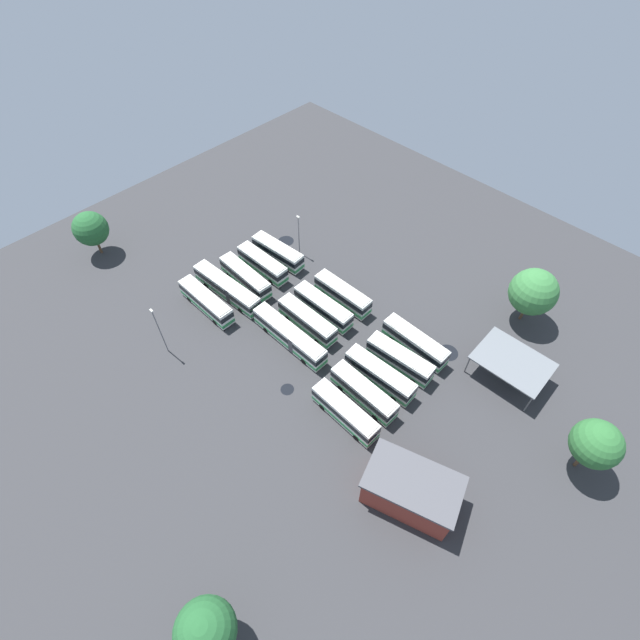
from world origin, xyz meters
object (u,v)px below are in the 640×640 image
(bus_row2_slot0, at_px, (278,252))
(tree_north_edge, at_px, (596,444))
(lamp_post_mid_lot, at_px, (299,234))
(bus_row1_slot2, at_px, (307,320))
(tree_south_edge, at_px, (205,631))
(bus_row2_slot3, at_px, (227,288))
(bus_row0_slot2, at_px, (380,375))
(bus_row1_slot0, at_px, (343,294))
(bus_row2_slot4, at_px, (206,301))
(lamp_post_far_corner, at_px, (159,330))
(bus_row1_slot1, at_px, (323,307))
(bus_row2_slot1, at_px, (263,264))
(bus_row0_slot4, at_px, (345,412))
(depot_building, at_px, (411,490))
(bus_row2_slot2, at_px, (245,277))
(bus_row1_slot3, at_px, (290,336))
(tree_northeast, at_px, (91,229))
(tree_west_edge, at_px, (533,292))
(bus_row0_slot0, at_px, (415,342))
(maintenance_shelter, at_px, (513,361))
(bus_row0_slot1, at_px, (400,359))
(bus_row0_slot3, at_px, (364,392))

(bus_row2_slot0, bearing_deg, tree_north_edge, -179.15)
(bus_row2_slot0, height_order, lamp_post_mid_lot, lamp_post_mid_lot)
(bus_row1_slot2, relative_size, tree_south_edge, 1.23)
(bus_row2_slot3, bearing_deg, bus_row0_slot2, -170.83)
(bus_row0_slot2, height_order, bus_row2_slot3, same)
(bus_row1_slot0, xyz_separation_m, bus_row2_slot4, (14.36, 16.32, 0.00))
(bus_row2_slot3, bearing_deg, tree_north_edge, -167.03)
(bus_row1_slot0, height_order, lamp_post_far_corner, lamp_post_far_corner)
(bus_row0_slot2, bearing_deg, bus_row2_slot3, 9.17)
(bus_row1_slot1, height_order, bus_row2_slot1, same)
(bus_row0_slot4, bearing_deg, depot_building, 169.03)
(bus_row1_slot0, distance_m, lamp_post_far_corner, 28.41)
(bus_row0_slot4, distance_m, bus_row2_slot0, 32.91)
(bus_row0_slot4, distance_m, bus_row2_slot3, 29.02)
(bus_row0_slot4, height_order, lamp_post_mid_lot, lamp_post_mid_lot)
(bus_row2_slot2, bearing_deg, bus_row1_slot2, -177.47)
(bus_row1_slot3, xyz_separation_m, lamp_post_mid_lot, (13.50, -15.01, 2.70))
(bus_row2_slot2, bearing_deg, tree_northeast, 27.95)
(bus_row0_slot2, distance_m, tree_west_edge, 26.53)
(bus_row2_slot1, bearing_deg, bus_row1_slot3, 153.14)
(bus_row2_slot0, bearing_deg, bus_row1_slot1, 166.20)
(bus_row1_slot1, distance_m, bus_row2_slot4, 18.59)
(bus_row0_slot0, relative_size, depot_building, 0.86)
(bus_row0_slot4, bearing_deg, bus_row1_slot2, -27.00)
(bus_row0_slot4, xyz_separation_m, lamp_post_far_corner, (26.52, 10.25, 3.28))
(bus_row1_slot1, relative_size, bus_row2_slot1, 1.04)
(tree_west_edge, distance_m, tree_northeast, 72.64)
(bus_row2_slot3, bearing_deg, bus_row0_slot0, -156.12)
(tree_north_edge, distance_m, tree_west_edge, 24.10)
(bus_row0_slot0, height_order, bus_row1_slot2, same)
(bus_row0_slot2, height_order, bus_row2_slot0, same)
(bus_row0_slot0, bearing_deg, bus_row0_slot4, 91.55)
(bus_row2_slot1, bearing_deg, bus_row2_slot0, -85.74)
(lamp_post_far_corner, distance_m, lamp_post_mid_lot, 28.85)
(bus_row1_slot3, xyz_separation_m, tree_northeast, (39.03, 9.76, 3.61))
(maintenance_shelter, bearing_deg, bus_row1_slot1, 20.61)
(bus_row2_slot0, xyz_separation_m, maintenance_shelter, (-41.31, -6.53, 1.80))
(bus_row0_slot1, bearing_deg, bus_row0_slot4, 90.68)
(lamp_post_far_corner, bearing_deg, bus_row0_slot3, -151.62)
(bus_row1_slot1, height_order, tree_south_edge, tree_south_edge)
(bus_row1_slot0, relative_size, bus_row1_slot3, 0.76)
(tree_west_edge, bearing_deg, bus_row2_slot0, 25.41)
(bus_row0_slot1, relative_size, bus_row1_slot0, 1.00)
(depot_building, bearing_deg, tree_northeast, 3.27)
(bus_row2_slot2, bearing_deg, maintenance_shelter, -160.55)
(bus_row0_slot2, relative_size, tree_west_edge, 1.12)
(bus_row1_slot0, distance_m, bus_row1_slot2, 7.82)
(bus_row2_slot1, bearing_deg, bus_row1_slot1, -179.14)
(tree_west_edge, bearing_deg, lamp_post_far_corner, 51.12)
(bus_row0_slot3, relative_size, bus_row2_slot0, 1.00)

